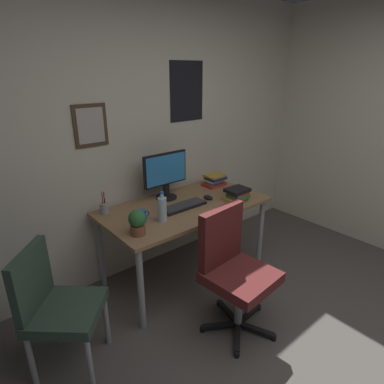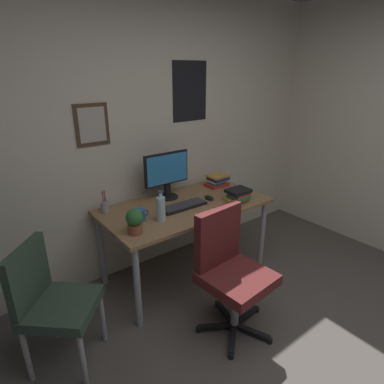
{
  "view_description": "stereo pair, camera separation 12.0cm",
  "coord_description": "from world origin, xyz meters",
  "px_view_note": "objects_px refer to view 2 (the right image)",
  "views": [
    {
      "loc": [
        -1.54,
        -0.42,
        1.88
      ],
      "look_at": [
        0.13,
        1.57,
        0.89
      ],
      "focal_mm": 30.14,
      "sensor_mm": 36.0,
      "label": 1
    },
    {
      "loc": [
        -1.44,
        -0.49,
        1.88
      ],
      "look_at": [
        0.13,
        1.57,
        0.89
      ],
      "focal_mm": 30.14,
      "sensor_mm": 36.0,
      "label": 2
    }
  ],
  "objects_px": {
    "water_bottle": "(161,208)",
    "book_stack_right": "(238,195)",
    "book_stack_left": "(217,180)",
    "keyboard": "(183,206)",
    "potted_plant": "(135,220)",
    "office_chair": "(229,266)",
    "side_chair": "(51,299)",
    "pen_cup": "(105,206)",
    "computer_mouse": "(209,198)",
    "coffee_mug_near": "(140,215)",
    "monitor": "(167,173)"
  },
  "relations": [
    {
      "from": "computer_mouse",
      "to": "pen_cup",
      "type": "bearing_deg",
      "value": 160.25
    },
    {
      "from": "coffee_mug_near",
      "to": "book_stack_right",
      "type": "bearing_deg",
      "value": -11.76
    },
    {
      "from": "water_bottle",
      "to": "book_stack_left",
      "type": "xyz_separation_m",
      "value": [
        0.9,
        0.35,
        -0.04
      ]
    },
    {
      "from": "monitor",
      "to": "water_bottle",
      "type": "height_order",
      "value": "monitor"
    },
    {
      "from": "office_chair",
      "to": "side_chair",
      "type": "distance_m",
      "value": 1.22
    },
    {
      "from": "monitor",
      "to": "potted_plant",
      "type": "xyz_separation_m",
      "value": [
        -0.58,
        -0.46,
        -0.13
      ]
    },
    {
      "from": "computer_mouse",
      "to": "office_chair",
      "type": "bearing_deg",
      "value": -119.06
    },
    {
      "from": "potted_plant",
      "to": "book_stack_left",
      "type": "xyz_separation_m",
      "value": [
        1.17,
        0.41,
        -0.04
      ]
    },
    {
      "from": "keyboard",
      "to": "potted_plant",
      "type": "distance_m",
      "value": 0.6
    },
    {
      "from": "office_chair",
      "to": "computer_mouse",
      "type": "distance_m",
      "value": 0.82
    },
    {
      "from": "monitor",
      "to": "keyboard",
      "type": "relative_size",
      "value": 1.07
    },
    {
      "from": "coffee_mug_near",
      "to": "pen_cup",
      "type": "xyz_separation_m",
      "value": [
        -0.16,
        0.32,
        0.01
      ]
    },
    {
      "from": "computer_mouse",
      "to": "pen_cup",
      "type": "xyz_separation_m",
      "value": [
        -0.89,
        0.32,
        0.04
      ]
    },
    {
      "from": "pen_cup",
      "to": "book_stack_left",
      "type": "xyz_separation_m",
      "value": [
        1.2,
        -0.08,
        0.01
      ]
    },
    {
      "from": "book_stack_right",
      "to": "book_stack_left",
      "type": "bearing_deg",
      "value": 73.53
    },
    {
      "from": "water_bottle",
      "to": "book_stack_right",
      "type": "xyz_separation_m",
      "value": [
        0.78,
        -0.08,
        -0.05
      ]
    },
    {
      "from": "book_stack_right",
      "to": "office_chair",
      "type": "bearing_deg",
      "value": -138.55
    },
    {
      "from": "monitor",
      "to": "computer_mouse",
      "type": "relative_size",
      "value": 4.18
    },
    {
      "from": "water_bottle",
      "to": "book_stack_left",
      "type": "height_order",
      "value": "water_bottle"
    },
    {
      "from": "side_chair",
      "to": "water_bottle",
      "type": "height_order",
      "value": "water_bottle"
    },
    {
      "from": "side_chair",
      "to": "computer_mouse",
      "type": "distance_m",
      "value": 1.56
    },
    {
      "from": "water_bottle",
      "to": "book_stack_right",
      "type": "relative_size",
      "value": 1.14
    },
    {
      "from": "potted_plant",
      "to": "book_stack_left",
      "type": "relative_size",
      "value": 0.89
    },
    {
      "from": "book_stack_left",
      "to": "book_stack_right",
      "type": "xyz_separation_m",
      "value": [
        -0.13,
        -0.43,
        -0.0
      ]
    },
    {
      "from": "computer_mouse",
      "to": "book_stack_left",
      "type": "height_order",
      "value": "book_stack_left"
    },
    {
      "from": "monitor",
      "to": "potted_plant",
      "type": "relative_size",
      "value": 2.36
    },
    {
      "from": "office_chair",
      "to": "keyboard",
      "type": "xyz_separation_m",
      "value": [
        0.08,
        0.69,
        0.22
      ]
    },
    {
      "from": "coffee_mug_near",
      "to": "water_bottle",
      "type": "bearing_deg",
      "value": -39.02
    },
    {
      "from": "keyboard",
      "to": "side_chair",
      "type": "bearing_deg",
      "value": -169.08
    },
    {
      "from": "side_chair",
      "to": "keyboard",
      "type": "relative_size",
      "value": 2.03
    },
    {
      "from": "office_chair",
      "to": "monitor",
      "type": "relative_size",
      "value": 2.07
    },
    {
      "from": "water_bottle",
      "to": "coffee_mug_near",
      "type": "height_order",
      "value": "water_bottle"
    },
    {
      "from": "monitor",
      "to": "pen_cup",
      "type": "distance_m",
      "value": 0.64
    },
    {
      "from": "water_bottle",
      "to": "pen_cup",
      "type": "bearing_deg",
      "value": 124.64
    },
    {
      "from": "pen_cup",
      "to": "book_stack_right",
      "type": "distance_m",
      "value": 1.19
    },
    {
      "from": "coffee_mug_near",
      "to": "book_stack_right",
      "type": "distance_m",
      "value": 0.93
    },
    {
      "from": "water_bottle",
      "to": "office_chair",
      "type": "bearing_deg",
      "value": -70.0
    },
    {
      "from": "water_bottle",
      "to": "pen_cup",
      "type": "distance_m",
      "value": 0.52
    },
    {
      "from": "office_chair",
      "to": "computer_mouse",
      "type": "height_order",
      "value": "office_chair"
    },
    {
      "from": "monitor",
      "to": "book_stack_left",
      "type": "relative_size",
      "value": 2.09
    },
    {
      "from": "keyboard",
      "to": "computer_mouse",
      "type": "bearing_deg",
      "value": 0.32
    },
    {
      "from": "coffee_mug_near",
      "to": "pen_cup",
      "type": "relative_size",
      "value": 0.6
    },
    {
      "from": "book_stack_left",
      "to": "coffee_mug_near",
      "type": "bearing_deg",
      "value": -167.02
    },
    {
      "from": "book_stack_left",
      "to": "book_stack_right",
      "type": "relative_size",
      "value": 0.99
    },
    {
      "from": "office_chair",
      "to": "potted_plant",
      "type": "relative_size",
      "value": 4.87
    },
    {
      "from": "monitor",
      "to": "book_stack_right",
      "type": "xyz_separation_m",
      "value": [
        0.46,
        -0.47,
        -0.18
      ]
    },
    {
      "from": "keyboard",
      "to": "book_stack_right",
      "type": "height_order",
      "value": "book_stack_right"
    },
    {
      "from": "book_stack_right",
      "to": "monitor",
      "type": "bearing_deg",
      "value": 134.59
    },
    {
      "from": "potted_plant",
      "to": "office_chair",
      "type": "bearing_deg",
      "value": -46.87
    },
    {
      "from": "side_chair",
      "to": "water_bottle",
      "type": "relative_size",
      "value": 3.47
    }
  ]
}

